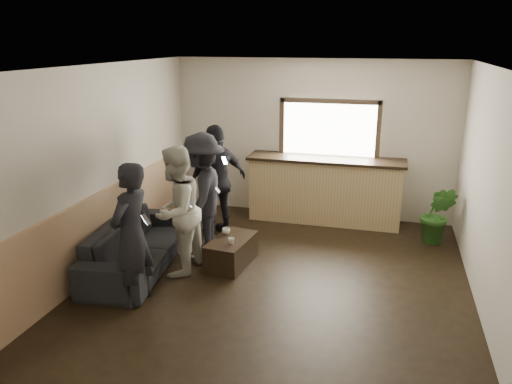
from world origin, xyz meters
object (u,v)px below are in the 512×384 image
(person_d, at_px, (217,181))
(cup_b, at_px, (231,241))
(bar_counter, at_px, (325,186))
(potted_plant, at_px, (438,215))
(person_a, at_px, (131,235))
(coffee_table, at_px, (231,251))
(cup_a, at_px, (226,231))
(sofa, at_px, (138,244))
(person_c, at_px, (203,194))
(person_b, at_px, (176,211))

(person_d, bearing_deg, cup_b, 64.41)
(bar_counter, relative_size, cup_b, 29.87)
(potted_plant, height_order, person_a, person_a)
(bar_counter, relative_size, coffee_table, 3.06)
(cup_a, xyz_separation_m, person_a, (-0.68, -1.49, 0.45))
(sofa, bearing_deg, bar_counter, -48.99)
(bar_counter, height_order, person_c, bar_counter)
(bar_counter, bearing_deg, sofa, -131.92)
(sofa, height_order, coffee_table, sofa)
(cup_a, height_order, person_b, person_b)
(cup_b, xyz_separation_m, person_c, (-0.59, 0.48, 0.48))
(person_a, bearing_deg, bar_counter, 159.32)
(coffee_table, xyz_separation_m, person_b, (-0.64, -0.42, 0.70))
(sofa, distance_m, person_b, 0.83)
(coffee_table, distance_m, cup_b, 0.30)
(sofa, xyz_separation_m, person_c, (0.72, 0.71, 0.58))
(person_c, bearing_deg, cup_a, 61.70)
(person_c, bearing_deg, sofa, -52.50)
(cup_b, relative_size, person_d, 0.05)
(person_a, height_order, person_d, person_d)
(cup_a, bearing_deg, person_d, 115.99)
(cup_b, relative_size, person_a, 0.05)
(sofa, bearing_deg, person_d, -32.92)
(potted_plant, xyz_separation_m, person_a, (-3.70, -2.92, 0.41))
(cup_a, relative_size, person_c, 0.06)
(bar_counter, bearing_deg, person_c, -130.51)
(bar_counter, height_order, cup_a, bar_counter)
(cup_a, bearing_deg, person_b, -131.68)
(person_c, height_order, person_d, person_d)
(sofa, distance_m, person_a, 1.18)
(coffee_table, bearing_deg, potted_plant, 28.65)
(potted_plant, distance_m, person_d, 3.52)
(coffee_table, xyz_separation_m, cup_a, (-0.13, 0.15, 0.24))
(bar_counter, xyz_separation_m, cup_a, (-1.17, -2.01, -0.20))
(cup_b, distance_m, person_d, 1.44)
(person_b, height_order, person_d, person_d)
(cup_b, distance_m, person_c, 0.90)
(person_a, relative_size, person_d, 0.97)
(cup_a, relative_size, person_d, 0.06)
(coffee_table, bearing_deg, person_a, -121.10)
(cup_b, bearing_deg, coffee_table, 108.22)
(bar_counter, height_order, person_d, bar_counter)
(bar_counter, bearing_deg, coffee_table, -115.76)
(cup_a, xyz_separation_m, person_d, (-0.43, 0.89, 0.48))
(sofa, distance_m, cup_a, 1.26)
(bar_counter, xyz_separation_m, sofa, (-2.30, -2.56, -0.31))
(person_a, xyz_separation_m, person_d, (0.25, 2.38, 0.03))
(person_d, bearing_deg, person_b, 34.38)
(person_a, xyz_separation_m, person_b, (0.17, 0.92, 0.01))
(sofa, relative_size, person_b, 1.28)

